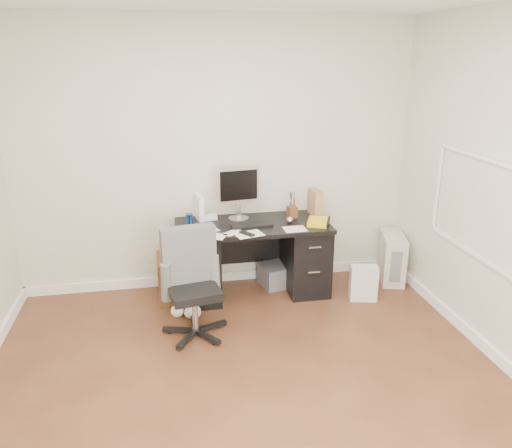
{
  "coord_description": "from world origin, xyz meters",
  "views": [
    {
      "loc": [
        -0.53,
        -2.92,
        2.34
      ],
      "look_at": [
        0.25,
        1.2,
        0.9
      ],
      "focal_mm": 35.0,
      "sensor_mm": 36.0,
      "label": 1
    }
  ],
  "objects_px": {
    "office_chair": "(194,285)",
    "desk": "(253,256)",
    "keyboard": "(252,225)",
    "pc_tower": "(392,257)",
    "wicker_basket": "(180,277)",
    "lcd_monitor": "(238,194)"
  },
  "relations": [
    {
      "from": "desk",
      "to": "lcd_monitor",
      "type": "height_order",
      "value": "lcd_monitor"
    },
    {
      "from": "office_chair",
      "to": "pc_tower",
      "type": "height_order",
      "value": "office_chair"
    },
    {
      "from": "keyboard",
      "to": "pc_tower",
      "type": "height_order",
      "value": "keyboard"
    },
    {
      "from": "office_chair",
      "to": "wicker_basket",
      "type": "xyz_separation_m",
      "value": [
        -0.09,
        0.75,
        -0.26
      ]
    },
    {
      "from": "keyboard",
      "to": "office_chair",
      "type": "relative_size",
      "value": 0.42
    },
    {
      "from": "desk",
      "to": "office_chair",
      "type": "bearing_deg",
      "value": -131.9
    },
    {
      "from": "pc_tower",
      "to": "keyboard",
      "type": "bearing_deg",
      "value": -159.63
    },
    {
      "from": "pc_tower",
      "to": "wicker_basket",
      "type": "bearing_deg",
      "value": -163.71
    },
    {
      "from": "lcd_monitor",
      "to": "keyboard",
      "type": "distance_m",
      "value": 0.36
    },
    {
      "from": "pc_tower",
      "to": "wicker_basket",
      "type": "distance_m",
      "value": 2.27
    },
    {
      "from": "lcd_monitor",
      "to": "pc_tower",
      "type": "relative_size",
      "value": 1.06
    },
    {
      "from": "desk",
      "to": "keyboard",
      "type": "distance_m",
      "value": 0.37
    },
    {
      "from": "desk",
      "to": "lcd_monitor",
      "type": "bearing_deg",
      "value": 128.15
    },
    {
      "from": "lcd_monitor",
      "to": "keyboard",
      "type": "height_order",
      "value": "lcd_monitor"
    },
    {
      "from": "wicker_basket",
      "to": "office_chair",
      "type": "bearing_deg",
      "value": -82.93
    },
    {
      "from": "desk",
      "to": "wicker_basket",
      "type": "bearing_deg",
      "value": 177.21
    },
    {
      "from": "office_chair",
      "to": "pc_tower",
      "type": "xyz_separation_m",
      "value": [
        2.17,
        0.75,
        -0.22
      ]
    },
    {
      "from": "keyboard",
      "to": "pc_tower",
      "type": "relative_size",
      "value": 0.79
    },
    {
      "from": "office_chair",
      "to": "lcd_monitor",
      "type": "bearing_deg",
      "value": 49.1
    },
    {
      "from": "office_chair",
      "to": "pc_tower",
      "type": "bearing_deg",
      "value": 9.42
    },
    {
      "from": "wicker_basket",
      "to": "pc_tower",
      "type": "bearing_deg",
      "value": 0.16
    },
    {
      "from": "office_chair",
      "to": "desk",
      "type": "bearing_deg",
      "value": 38.42
    }
  ]
}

